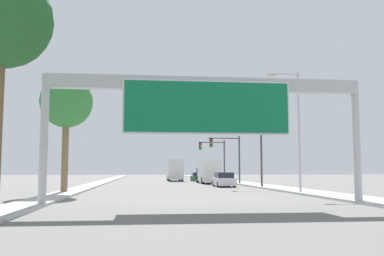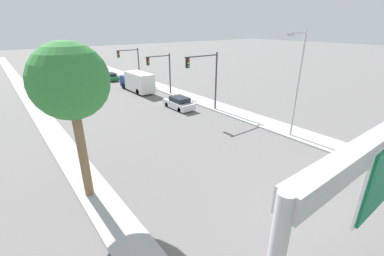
% 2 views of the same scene
% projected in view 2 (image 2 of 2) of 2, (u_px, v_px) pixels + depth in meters
% --- Properties ---
extents(sidewalk_right, '(3.00, 120.00, 0.15)m').
position_uv_depth(sidewalk_right, '(140.00, 80.00, 48.49)').
color(sidewalk_right, '#AEAEAE').
rests_on(sidewalk_right, ground).
extents(median_strip_left, '(2.00, 120.00, 0.15)m').
position_uv_depth(median_strip_left, '(27.00, 95.00, 37.97)').
color(median_strip_left, '#AEAEAE').
rests_on(median_strip_left, ground).
extents(car_near_center, '(1.90, 4.49, 1.52)m').
position_uv_depth(car_near_center, '(179.00, 103.00, 32.02)').
color(car_near_center, silver).
rests_on(car_near_center, ground).
extents(car_near_right, '(1.82, 4.60, 1.37)m').
position_uv_depth(car_near_right, '(110.00, 77.00, 48.70)').
color(car_near_right, '#1E662D').
rests_on(car_near_right, ground).
extents(truck_box_primary, '(2.31, 7.21, 3.45)m').
position_uv_depth(truck_box_primary, '(88.00, 72.00, 47.25)').
color(truck_box_primary, yellow).
rests_on(truck_box_primary, ground).
extents(truck_box_secondary, '(2.33, 7.86, 3.03)m').
position_uv_depth(truck_box_secondary, '(137.00, 82.00, 39.95)').
color(truck_box_secondary, navy).
rests_on(truck_box_secondary, ground).
extents(traffic_light_near_intersection, '(4.69, 0.32, 6.91)m').
position_uv_depth(traffic_light_near_intersection, '(207.00, 73.00, 29.30)').
color(traffic_light_near_intersection, '#3D3D3F').
rests_on(traffic_light_near_intersection, ground).
extents(traffic_light_mid_block, '(3.94, 0.32, 5.99)m').
position_uv_depth(traffic_light_mid_block, '(162.00, 68.00, 36.94)').
color(traffic_light_mid_block, '#3D3D3F').
rests_on(traffic_light_mid_block, ground).
extents(traffic_light_far_intersection, '(3.97, 0.32, 6.11)m').
position_uv_depth(traffic_light_far_intersection, '(132.00, 60.00, 44.24)').
color(traffic_light_far_intersection, '#3D3D3F').
rests_on(traffic_light_far_intersection, ground).
extents(palm_tree_background, '(4.06, 4.06, 9.14)m').
position_uv_depth(palm_tree_background, '(70.00, 83.00, 13.22)').
color(palm_tree_background, brown).
rests_on(palm_tree_background, ground).
extents(street_lamp_right, '(2.52, 0.28, 9.36)m').
position_uv_depth(street_lamp_right, '(297.00, 79.00, 22.09)').
color(street_lamp_right, '#B2B2B7').
rests_on(street_lamp_right, ground).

